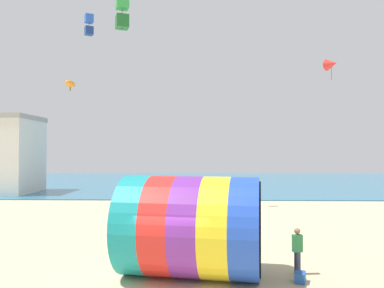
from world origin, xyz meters
The scene contains 9 objects.
ground_plane centered at (0.00, 0.00, 0.00)m, with size 120.00×120.00×0.00m, color #CCBA8C.
sea centered at (0.00, 41.64, 0.05)m, with size 120.00×40.00×0.10m, color teal.
giant_inflatable_tube centered at (0.68, 0.80, 1.86)m, with size 5.62×4.49×3.73m.
kite_handler centered at (4.70, 1.12, 0.90)m, with size 0.38×0.25×1.75m.
kite_green_box centered at (-2.78, 4.71, 11.41)m, with size 0.77×0.77×1.69m.
kite_orange_parafoil centered at (-8.40, 13.49, 9.51)m, with size 0.63×1.47×0.79m.
kite_red_delta centered at (10.82, 14.88, 11.17)m, with size 1.23×1.23×1.63m.
kite_blue_box centered at (-6.35, 11.15, 13.00)m, with size 0.69×0.69×1.44m.
cooler_box centered at (4.57, 0.25, 0.18)m, with size 0.52×0.36×0.36m, color #2659B2.
Camera 1 is at (1.04, -13.21, 4.70)m, focal length 35.00 mm.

